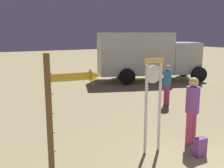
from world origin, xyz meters
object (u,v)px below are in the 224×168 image
box_truck_near (146,55)px  standing_clock (153,96)px  person_near_clock (192,108)px  backpack (200,147)px  arrow_sign (67,100)px  person_distant (167,83)px

box_truck_near → standing_clock: bearing=-125.0°
person_near_clock → box_truck_near: bearing=61.4°
person_near_clock → backpack: bearing=-117.5°
standing_clock → arrow_sign: bearing=-176.2°
person_distant → box_truck_near: bearing=62.9°
box_truck_near → backpack: bearing=-118.6°
backpack → person_distant: size_ratio=0.28×
person_near_clock → backpack: (-0.31, -0.60, -0.75)m
person_distant → arrow_sign: bearing=-148.6°
person_distant → box_truck_near: box_truck_near is taller
arrow_sign → box_truck_near: (7.60, 7.98, -0.04)m
arrow_sign → standing_clock: bearing=3.8°
arrow_sign → backpack: 3.29m
person_near_clock → box_truck_near: (4.36, 7.98, 0.57)m
person_near_clock → backpack: size_ratio=3.86×
standing_clock → backpack: (0.83, -0.73, -1.16)m
person_near_clock → box_truck_near: 9.11m
box_truck_near → arrow_sign: bearing=-133.6°
standing_clock → arrow_sign: (-2.11, -0.14, 0.20)m
standing_clock → person_distant: 4.27m
person_near_clock → box_truck_near: box_truck_near is taller
standing_clock → arrow_sign: arrow_sign is taller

